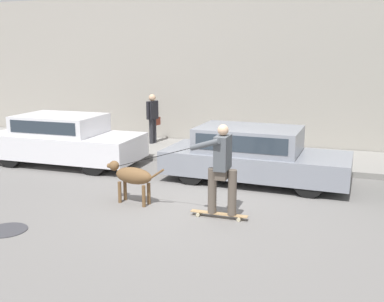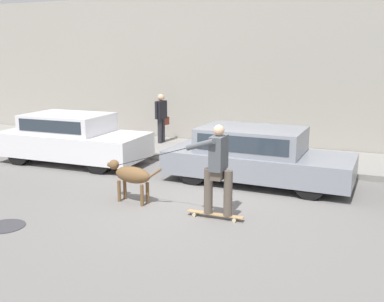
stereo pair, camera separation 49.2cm
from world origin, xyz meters
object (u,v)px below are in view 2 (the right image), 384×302
at_px(parked_car_0, 73,139).
at_px(dog, 131,175).
at_px(parked_car_1, 256,156).
at_px(skateboarder, 218,166).
at_px(pedestrian_with_bag, 161,116).

distance_m(parked_car_0, dog, 3.91).
height_order(parked_car_1, skateboarder, skateboarder).
relative_size(skateboarder, pedestrian_with_bag, 1.83).
bearing_deg(parked_car_1, skateboarder, -89.47).
bearing_deg(parked_car_1, pedestrian_with_bag, 145.48).
bearing_deg(parked_car_0, skateboarder, -27.65).
bearing_deg(pedestrian_with_bag, dog, -58.66).
distance_m(parked_car_0, pedestrian_with_bag, 3.09).
xyz_separation_m(parked_car_1, skateboarder, (-0.06, -2.53, 0.35)).
xyz_separation_m(dog, pedestrian_with_bag, (-1.82, 5.08, 0.45)).
height_order(skateboarder, pedestrian_with_bag, skateboarder).
height_order(parked_car_0, skateboarder, skateboarder).
bearing_deg(skateboarder, parked_car_1, -91.63).
relative_size(parked_car_1, pedestrian_with_bag, 2.77).
distance_m(parked_car_1, skateboarder, 2.56).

